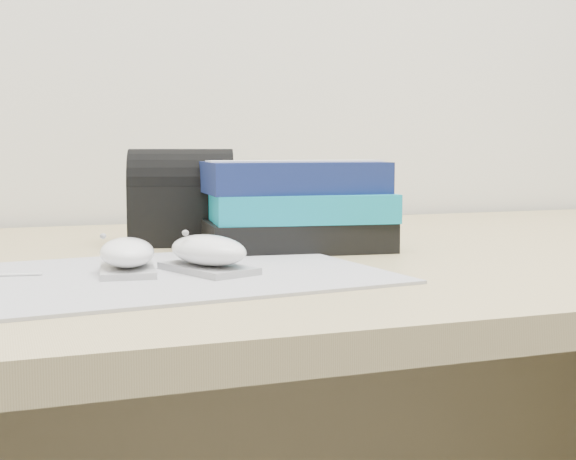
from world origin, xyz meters
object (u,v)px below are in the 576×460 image
object	(u,v)px
mouse_rear	(127,255)
mouse_front	(208,253)
pouch	(182,198)
desk	(322,420)
book_stack	(292,205)

from	to	relation	value
mouse_rear	mouse_front	distance (m)	0.08
mouse_rear	pouch	bearing A→B (deg)	65.71
desk	book_stack	bearing A→B (deg)	-148.88
mouse_rear	pouch	world-z (taller)	pouch
mouse_front	pouch	world-z (taller)	pouch
mouse_rear	mouse_front	xyz separation A→B (m)	(0.07, -0.02, 0.00)
mouse_front	desk	bearing A→B (deg)	44.76
mouse_front	book_stack	size ratio (longest dim) A/B	0.47
pouch	book_stack	bearing A→B (deg)	-35.38
book_stack	mouse_rear	bearing A→B (deg)	-146.29
mouse_front	book_stack	distance (m)	0.23
book_stack	pouch	bearing A→B (deg)	144.62
desk	mouse_front	xyz separation A→B (m)	(-0.20, -0.20, 0.26)
pouch	mouse_rear	bearing A→B (deg)	-114.29
mouse_rear	mouse_front	size ratio (longest dim) A/B	0.88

